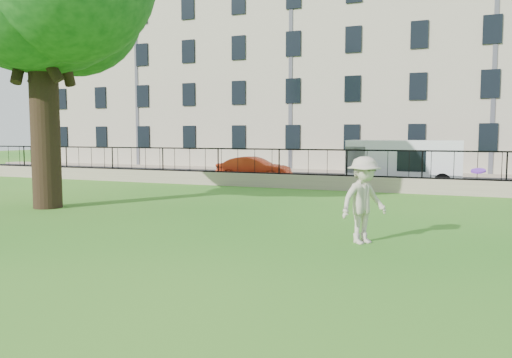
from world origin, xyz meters
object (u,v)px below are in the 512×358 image
at_px(frisbee, 478,171).
at_px(white_van, 403,163).
at_px(man, 364,200).
at_px(red_sedan, 254,169).

xyz_separation_m(frisbee, white_van, (-2.70, 13.12, -0.59)).
bearing_deg(white_van, man, -89.13).
xyz_separation_m(frisbee, red_sedan, (-9.89, 12.70, -1.02)).
bearing_deg(frisbee, white_van, 101.63).
distance_m(frisbee, white_van, 13.41).
xyz_separation_m(man, white_van, (-0.50, 12.89, 0.11)).
distance_m(frisbee, red_sedan, 16.13).
bearing_deg(frisbee, man, 174.15).
bearing_deg(man, frisbee, -59.13).
xyz_separation_m(man, red_sedan, (-7.69, 12.47, -0.32)).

